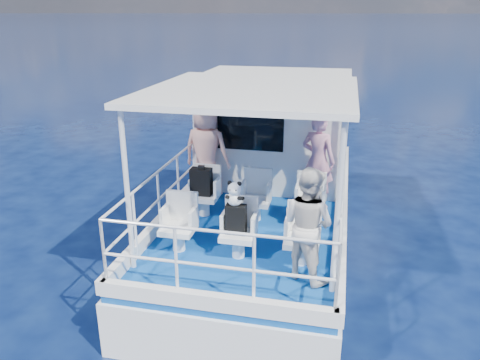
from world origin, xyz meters
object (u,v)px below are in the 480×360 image
object	(u,v)px
backpack_center	(236,219)
passenger_stbd_aft	(308,224)
passenger_port_fwd	(206,151)
panda	(235,193)

from	to	relation	value
backpack_center	passenger_stbd_aft	bearing A→B (deg)	-16.64
passenger_port_fwd	backpack_center	world-z (taller)	passenger_port_fwd
passenger_port_fwd	panda	bearing A→B (deg)	122.52
passenger_port_fwd	panda	distance (m)	2.41
passenger_port_fwd	passenger_stbd_aft	size ratio (longest dim) A/B	1.18
backpack_center	passenger_port_fwd	bearing A→B (deg)	116.22
passenger_port_fwd	panda	size ratio (longest dim) A/B	5.10
passenger_stbd_aft	backpack_center	size ratio (longest dim) A/B	3.59
passenger_stbd_aft	panda	distance (m)	1.10
passenger_port_fwd	passenger_stbd_aft	bearing A→B (deg)	136.89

